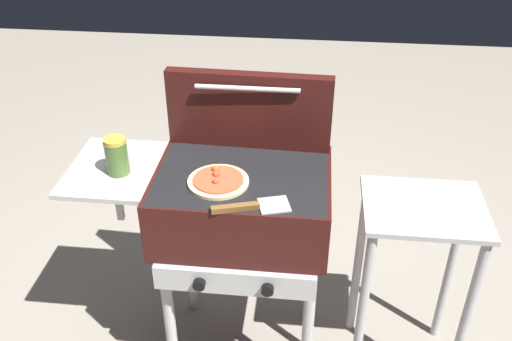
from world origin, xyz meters
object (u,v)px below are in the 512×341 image
pizza_pepperoni (218,181)px  prep_table (415,256)px  grill (239,207)px  sauce_jar (117,156)px  spatula (251,207)px

pizza_pepperoni → prep_table: size_ratio=0.27×
grill → pizza_pepperoni: bearing=-137.1°
sauce_jar → prep_table: bearing=1.9°
sauce_jar → spatula: (0.50, -0.17, -0.06)m
grill → spatula: bearing=-70.2°
pizza_pepperoni → sauce_jar: size_ratio=1.55×
pizza_pepperoni → sauce_jar: (-0.37, 0.03, 0.06)m
grill → spatula: 0.26m
grill → pizza_pepperoni: (-0.06, -0.06, 0.15)m
pizza_pepperoni → spatula: pizza_pepperoni is taller
grill → spatula: spatula is taller
prep_table → grill: bearing=-179.6°
spatula → pizza_pepperoni: bearing=134.1°
grill → pizza_pepperoni: 0.18m
sauce_jar → prep_table: size_ratio=0.17×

